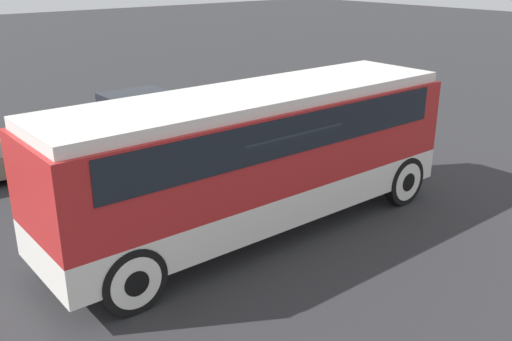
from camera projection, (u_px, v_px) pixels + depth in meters
ground_plane at (256, 230)px, 12.60m from camera, size 120.00×120.00×0.00m
tour_bus at (260, 148)px, 12.00m from camera, size 9.39×2.51×3.13m
parked_car_mid at (140, 113)px, 19.52m from camera, size 4.15×1.93×1.42m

